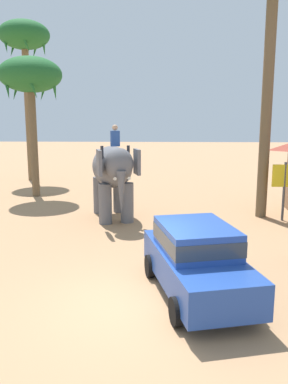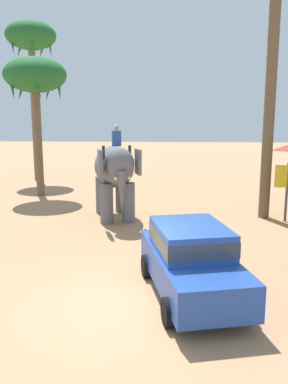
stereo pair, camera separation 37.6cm
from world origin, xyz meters
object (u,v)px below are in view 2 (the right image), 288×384
(car_sedan_foreground, at_px, (191,258))
(signboard_yellow, at_px, (287,180))
(palm_tree_left_of_road, at_px, (31,42))
(palm_tree_behind_elephant, at_px, (35,78))
(elephant_with_mahout, at_px, (115,171))

(car_sedan_foreground, relative_size, signboard_yellow, 1.83)
(signboard_yellow, bearing_deg, palm_tree_left_of_road, 143.51)
(palm_tree_behind_elephant, height_order, signboard_yellow, palm_tree_behind_elephant)
(palm_tree_behind_elephant, relative_size, signboard_yellow, 3.00)
(signboard_yellow, bearing_deg, car_sedan_foreground, -120.29)
(palm_tree_behind_elephant, xyz_separation_m, signboard_yellow, (11.66, -4.62, -4.43))
(elephant_with_mahout, height_order, palm_tree_behind_elephant, palm_tree_behind_elephant)
(car_sedan_foreground, xyz_separation_m, palm_tree_behind_elephant, (-7.52, 11.71, 5.19))
(car_sedan_foreground, relative_size, elephant_with_mahout, 1.09)
(elephant_with_mahout, xyz_separation_m, palm_tree_left_of_road, (-6.76, 10.14, 6.91))
(elephant_with_mahout, relative_size, palm_tree_behind_elephant, 0.56)
(car_sedan_foreground, height_order, palm_tree_left_of_road, palm_tree_left_of_road)
(elephant_with_mahout, bearing_deg, signboard_yellow, 0.01)
(palm_tree_left_of_road, distance_m, signboard_yellow, 18.50)
(palm_tree_left_of_road, height_order, signboard_yellow, palm_tree_left_of_road)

